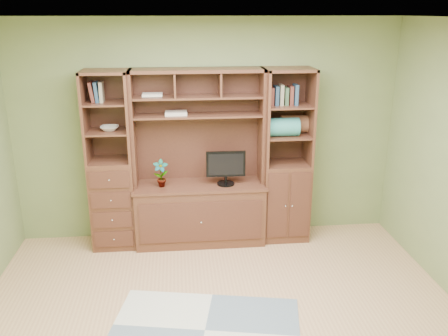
{
  "coord_description": "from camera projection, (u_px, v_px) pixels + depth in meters",
  "views": [
    {
      "loc": [
        -0.35,
        -3.44,
        2.65
      ],
      "look_at": [
        0.12,
        1.2,
        1.1
      ],
      "focal_mm": 38.0,
      "sensor_mm": 36.0,
      "label": 1
    }
  ],
  "objects": [
    {
      "name": "magazines",
      "position": [
        176.0,
        113.0,
        5.32
      ],
      "size": [
        0.24,
        0.18,
        0.04
      ],
      "primitive_type": "cube",
      "color": "beige",
      "rests_on": "center_hutch"
    },
    {
      "name": "orchid",
      "position": [
        161.0,
        173.0,
        5.39
      ],
      "size": [
        0.17,
        0.11,
        0.32
      ],
      "primitive_type": "imported",
      "color": "#925831",
      "rests_on": "center_hutch"
    },
    {
      "name": "rug",
      "position": [
        205.0,
        331.0,
        4.12
      ],
      "size": [
        1.83,
        1.4,
        0.01
      ],
      "primitive_type": "cube",
      "rotation": [
        0.0,
        0.0,
        -0.2
      ],
      "color": "#9BA0A0",
      "rests_on": "ground"
    },
    {
      "name": "blanket_red",
      "position": [
        297.0,
        124.0,
        5.53
      ],
      "size": [
        0.38,
        0.21,
        0.21
      ],
      "primitive_type": "cube",
      "color": "brown",
      "rests_on": "right_tower"
    },
    {
      "name": "left_tower",
      "position": [
        111.0,
        162.0,
        5.37
      ],
      "size": [
        0.5,
        0.45,
        2.05
      ],
      "primitive_type": "cube",
      "color": "#502A1C",
      "rests_on": "ground"
    },
    {
      "name": "center_hutch",
      "position": [
        199.0,
        160.0,
        5.43
      ],
      "size": [
        1.54,
        0.53,
        2.05
      ],
      "primitive_type": "cube",
      "color": "#502A1C",
      "rests_on": "ground"
    },
    {
      "name": "bowl",
      "position": [
        110.0,
        128.0,
        5.25
      ],
      "size": [
        0.2,
        0.2,
        0.05
      ],
      "primitive_type": "imported",
      "color": "beige",
      "rests_on": "left_tower"
    },
    {
      "name": "right_tower",
      "position": [
        286.0,
        157.0,
        5.56
      ],
      "size": [
        0.55,
        0.45,
        2.05
      ],
      "primitive_type": "cube",
      "color": "#502A1C",
      "rests_on": "ground"
    },
    {
      "name": "blanket_teal",
      "position": [
        283.0,
        127.0,
        5.39
      ],
      "size": [
        0.36,
        0.21,
        0.21
      ],
      "primitive_type": "cube",
      "color": "teal",
      "rests_on": "right_tower"
    },
    {
      "name": "room",
      "position": [
        224.0,
        192.0,
        3.71
      ],
      "size": [
        4.6,
        4.1,
        2.64
      ],
      "color": "tan",
      "rests_on": "ground"
    },
    {
      "name": "monitor",
      "position": [
        226.0,
        162.0,
        5.43
      ],
      "size": [
        0.46,
        0.21,
        0.55
      ],
      "primitive_type": "cube",
      "rotation": [
        0.0,
        0.0,
        -0.02
      ],
      "color": "black",
      "rests_on": "center_hutch"
    }
  ]
}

